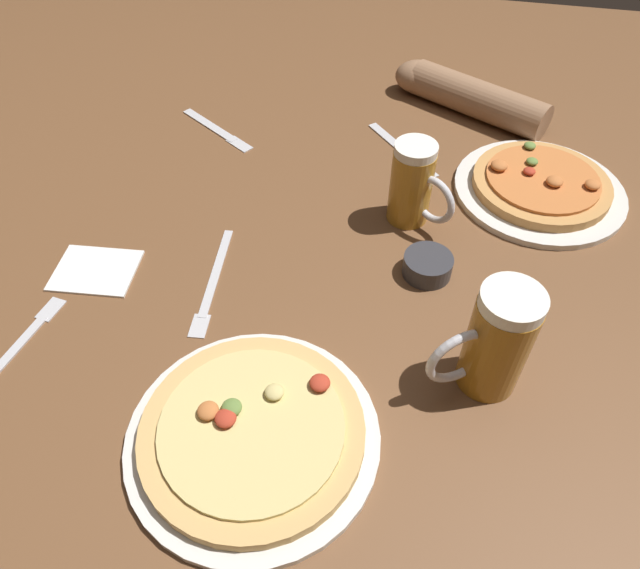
{
  "coord_description": "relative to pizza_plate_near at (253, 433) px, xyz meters",
  "views": [
    {
      "loc": [
        0.13,
        -0.59,
        0.68
      ],
      "look_at": [
        0.0,
        0.0,
        0.02
      ],
      "focal_mm": 32.95,
      "sensor_mm": 36.0,
      "label": 1
    }
  ],
  "objects": [
    {
      "name": "ground_plane",
      "position": [
        0.03,
        0.26,
        -0.03
      ],
      "size": [
        2.4,
        2.4,
        0.03
      ],
      "primitive_type": "cube",
      "color": "brown"
    },
    {
      "name": "pizza_plate_near",
      "position": [
        0.0,
        0.0,
        0.0
      ],
      "size": [
        0.32,
        0.32,
        0.05
      ],
      "color": "silver",
      "rests_on": "ground_plane"
    },
    {
      "name": "pizza_plate_far",
      "position": [
        0.37,
        0.59,
        -0.0
      ],
      "size": [
        0.31,
        0.31,
        0.05
      ],
      "color": "silver",
      "rests_on": "ground_plane"
    },
    {
      "name": "beer_mug_dark",
      "position": [
        0.28,
        0.15,
        0.07
      ],
      "size": [
        0.13,
        0.1,
        0.17
      ],
      "color": "#9E6619",
      "rests_on": "ground_plane"
    },
    {
      "name": "beer_mug_amber",
      "position": [
        0.15,
        0.47,
        0.06
      ],
      "size": [
        0.11,
        0.09,
        0.15
      ],
      "color": "#B27A23",
      "rests_on": "ground_plane"
    },
    {
      "name": "ramekin_sauce",
      "position": [
        0.19,
        0.34,
        0.0
      ],
      "size": [
        0.08,
        0.08,
        0.03
      ],
      "primitive_type": "cylinder",
      "color": "#333338",
      "rests_on": "ground_plane"
    },
    {
      "name": "napkin_folded",
      "position": [
        -0.33,
        0.23,
        -0.01
      ],
      "size": [
        0.14,
        0.11,
        0.01
      ],
      "primitive_type": "cube",
      "rotation": [
        0.0,
        0.0,
        0.1
      ],
      "color": "white",
      "rests_on": "ground_plane"
    },
    {
      "name": "fork_left",
      "position": [
        -0.37,
        0.06,
        -0.01
      ],
      "size": [
        0.05,
        0.23,
        0.01
      ],
      "color": "silver",
      "rests_on": "ground_plane"
    },
    {
      "name": "knife_right",
      "position": [
        -0.27,
        0.66,
        -0.01
      ],
      "size": [
        0.19,
        0.13,
        0.01
      ],
      "color": "silver",
      "rests_on": "ground_plane"
    },
    {
      "name": "fork_spare",
      "position": [
        -0.14,
        0.25,
        -0.01
      ],
      "size": [
        0.04,
        0.23,
        0.01
      ],
      "color": "silver",
      "rests_on": "ground_plane"
    },
    {
      "name": "knife_spare",
      "position": [
        0.11,
        0.67,
        -0.01
      ],
      "size": [
        0.16,
        0.17,
        0.01
      ],
      "color": "silver",
      "rests_on": "ground_plane"
    },
    {
      "name": "diner_arm",
      "position": [
        0.22,
        0.85,
        0.02
      ],
      "size": [
        0.33,
        0.21,
        0.08
      ],
      "color": "#936B4C",
      "rests_on": "ground_plane"
    }
  ]
}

